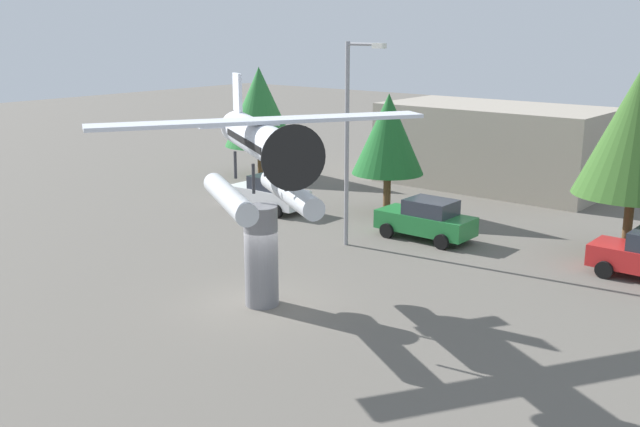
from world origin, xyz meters
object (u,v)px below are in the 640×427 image
(floatplane_monument, at_px, (260,155))
(tree_east, at_px, (388,134))
(car_near_white, at_px, (270,193))
(tree_west, at_px, (259,107))
(car_mid_green, at_px, (426,219))
(display_pedestal, at_px, (261,256))
(tree_center_back, at_px, (638,131))
(streetlight_primary, at_px, (351,131))
(storefront_building, at_px, (494,146))

(floatplane_monument, relative_size, tree_east, 1.62)
(car_near_white, height_order, tree_east, tree_east)
(car_near_white, relative_size, tree_west, 0.64)
(car_mid_green, bearing_deg, floatplane_monument, 90.08)
(display_pedestal, bearing_deg, car_mid_green, 89.44)
(tree_west, bearing_deg, floatplane_monument, -45.99)
(car_mid_green, bearing_deg, tree_center_back, -159.59)
(tree_east, bearing_deg, tree_center_back, 0.62)
(tree_west, xyz_separation_m, tree_center_back, (22.61, -2.82, 0.82))
(display_pedestal, relative_size, car_mid_green, 0.79)
(car_mid_green, distance_m, streetlight_primary, 5.22)
(car_near_white, relative_size, car_mid_green, 1.00)
(display_pedestal, bearing_deg, car_near_white, 132.00)
(floatplane_monument, bearing_deg, streetlight_primary, 136.59)
(car_mid_green, bearing_deg, storefront_building, -76.45)
(car_near_white, xyz_separation_m, streetlight_primary, (6.76, -2.36, 3.91))
(tree_center_back, bearing_deg, floatplane_monument, -119.96)
(tree_east, xyz_separation_m, tree_center_back, (11.30, 0.12, 1.13))
(display_pedestal, bearing_deg, storefront_building, 97.20)
(car_mid_green, height_order, storefront_building, storefront_building)
(streetlight_primary, distance_m, tree_center_back, 10.96)
(car_mid_green, relative_size, tree_center_back, 0.56)
(tree_center_back, bearing_deg, tree_west, 172.89)
(floatplane_monument, distance_m, tree_west, 21.87)
(car_near_white, relative_size, tree_east, 0.72)
(tree_east, distance_m, tree_center_back, 11.36)
(tree_center_back, bearing_deg, tree_east, -179.38)
(car_mid_green, height_order, tree_west, tree_west)
(display_pedestal, xyz_separation_m, tree_west, (-15.07, 15.65, 2.54))
(streetlight_primary, height_order, storefront_building, streetlight_primary)
(car_near_white, bearing_deg, floatplane_monument, 132.16)
(car_near_white, xyz_separation_m, tree_west, (-6.45, 6.08, 3.33))
(tree_west, bearing_deg, car_near_white, -43.29)
(tree_west, bearing_deg, tree_center_back, -7.11)
(car_mid_green, xyz_separation_m, tree_center_back, (7.45, 2.77, 4.14))
(floatplane_monument, height_order, tree_center_back, tree_center_back)
(car_near_white, height_order, streetlight_primary, streetlight_primary)
(display_pedestal, distance_m, car_near_white, 12.90)
(car_near_white, bearing_deg, car_mid_green, -176.82)
(display_pedestal, xyz_separation_m, streetlight_primary, (-1.86, 7.21, 3.13))
(floatplane_monument, xyz_separation_m, car_near_white, (-8.73, 9.64, -4.12))
(floatplane_monument, distance_m, streetlight_primary, 7.54)
(car_mid_green, bearing_deg, car_near_white, 3.18)
(floatplane_monument, distance_m, tree_east, 13.39)
(floatplane_monument, height_order, tree_west, floatplane_monument)
(display_pedestal, height_order, floatplane_monument, floatplane_monument)
(car_mid_green, relative_size, tree_east, 0.72)
(streetlight_primary, bearing_deg, floatplane_monument, -74.84)
(car_mid_green, bearing_deg, tree_east, -34.50)
(storefront_building, bearing_deg, floatplane_monument, -82.53)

